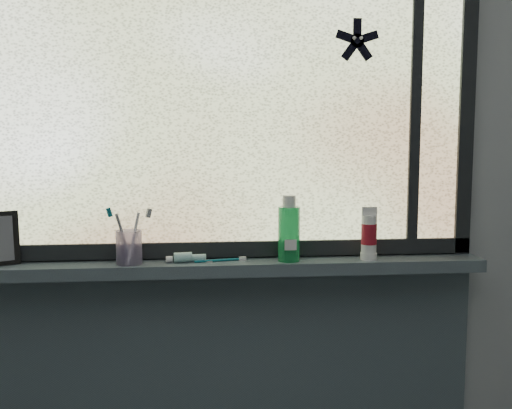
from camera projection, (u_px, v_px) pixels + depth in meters
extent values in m
cube|color=#9EA3A8|center=(232.00, 187.00, 1.87)|extent=(3.00, 0.01, 2.50)
cube|color=#43515A|center=(234.00, 267.00, 1.82)|extent=(1.62, 0.14, 0.04)
cube|color=silver|center=(232.00, 100.00, 1.82)|extent=(1.50, 0.01, 1.00)
cube|color=black|center=(233.00, 249.00, 1.86)|extent=(1.60, 0.03, 0.05)
cube|color=black|center=(466.00, 102.00, 1.89)|extent=(0.05, 0.03, 1.10)
cube|color=black|center=(415.00, 101.00, 1.87)|extent=(0.03, 0.03, 1.00)
cylinder|color=#AB9ACC|center=(129.00, 247.00, 1.77)|extent=(0.10, 0.10, 0.10)
cylinder|color=green|center=(289.00, 228.00, 1.81)|extent=(0.08, 0.08, 0.17)
cylinder|color=silver|center=(369.00, 232.00, 1.83)|extent=(0.05, 0.05, 0.12)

